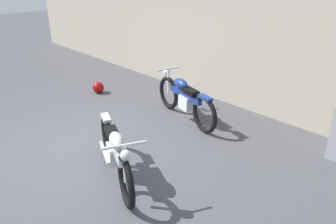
{
  "coord_description": "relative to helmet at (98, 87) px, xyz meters",
  "views": [
    {
      "loc": [
        4.9,
        -2.48,
        3.05
      ],
      "look_at": [
        0.77,
        1.38,
        0.55
      ],
      "focal_mm": 35.55,
      "sensor_mm": 36.0,
      "label": 1
    }
  ],
  "objects": [
    {
      "name": "helmet",
      "position": [
        0.0,
        0.0,
        0.0
      ],
      "size": [
        0.29,
        0.29,
        0.29
      ],
      "primitive_type": "sphere",
      "color": "maroon",
      "rests_on": "ground_plane"
    },
    {
      "name": "building_wall",
      "position": [
        2.28,
        2.04,
        1.65
      ],
      "size": [
        18.0,
        0.3,
        3.6
      ],
      "primitive_type": "cube",
      "color": "#B2A893",
      "rests_on": "ground_plane"
    },
    {
      "name": "motorcycle_blue",
      "position": [
        2.65,
        0.49,
        0.32
      ],
      "size": [
        2.12,
        0.75,
        0.97
      ],
      "rotation": [
        0.0,
        0.0,
        2.91
      ],
      "color": "black",
      "rests_on": "ground_plane"
    },
    {
      "name": "ground_plane",
      "position": [
        2.28,
        -1.76,
        -0.15
      ],
      "size": [
        40.0,
        40.0,
        0.0
      ],
      "primitive_type": "plane",
      "color": "#47474C"
    },
    {
      "name": "motorcycle_silver",
      "position": [
        3.46,
        -1.85,
        0.31
      ],
      "size": [
        1.99,
        1.01,
        0.95
      ],
      "rotation": [
        0.0,
        0.0,
        -0.41
      ],
      "color": "black",
      "rests_on": "ground_plane"
    }
  ]
}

